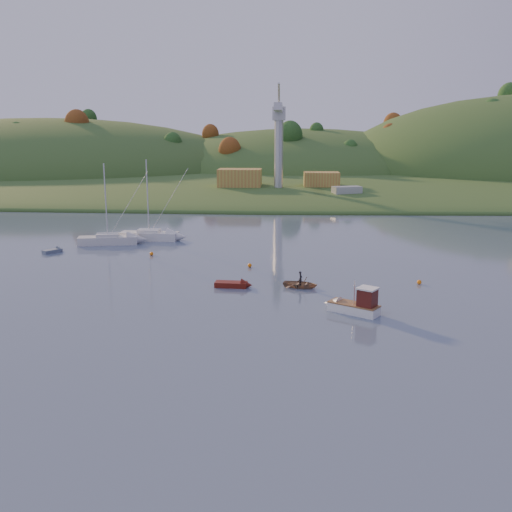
{
  "coord_description": "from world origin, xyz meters",
  "views": [
    {
      "loc": [
        4.07,
        -24.16,
        16.28
      ],
      "look_at": [
        0.92,
        34.51,
        3.55
      ],
      "focal_mm": 40.0,
      "sensor_mm": 36.0,
      "label": 1
    }
  ],
  "objects_px": {
    "fishing_boat": "(350,304)",
    "sailboat_near": "(108,239)",
    "red_tender": "(238,285)",
    "grey_dinghy": "(56,250)",
    "canoe": "(300,284)",
    "sailboat_far": "(149,235)"
  },
  "relations": [
    {
      "from": "fishing_boat",
      "to": "sailboat_near",
      "type": "xyz_separation_m",
      "value": [
        -32.57,
        31.31,
        -0.01
      ]
    },
    {
      "from": "red_tender",
      "to": "grey_dinghy",
      "type": "distance_m",
      "value": 31.95
    },
    {
      "from": "canoe",
      "to": "fishing_boat",
      "type": "bearing_deg",
      "value": -137.26
    },
    {
      "from": "sailboat_near",
      "to": "grey_dinghy",
      "type": "relative_size",
      "value": 3.92
    },
    {
      "from": "fishing_boat",
      "to": "canoe",
      "type": "height_order",
      "value": "fishing_boat"
    },
    {
      "from": "canoe",
      "to": "grey_dinghy",
      "type": "relative_size",
      "value": 1.22
    },
    {
      "from": "sailboat_far",
      "to": "grey_dinghy",
      "type": "bearing_deg",
      "value": -134.04
    },
    {
      "from": "canoe",
      "to": "red_tender",
      "type": "xyz_separation_m",
      "value": [
        -6.69,
        -0.23,
        -0.1
      ]
    },
    {
      "from": "grey_dinghy",
      "to": "canoe",
      "type": "bearing_deg",
      "value": -79.02
    },
    {
      "from": "grey_dinghy",
      "to": "red_tender",
      "type": "bearing_deg",
      "value": -84.79
    },
    {
      "from": "sailboat_near",
      "to": "sailboat_far",
      "type": "distance_m",
      "value": 6.51
    },
    {
      "from": "sailboat_near",
      "to": "sailboat_far",
      "type": "relative_size",
      "value": 0.97
    },
    {
      "from": "fishing_boat",
      "to": "canoe",
      "type": "xyz_separation_m",
      "value": [
        -4.41,
        8.41,
        -0.39
      ]
    },
    {
      "from": "sailboat_far",
      "to": "canoe",
      "type": "height_order",
      "value": "sailboat_far"
    },
    {
      "from": "red_tender",
      "to": "canoe",
      "type": "bearing_deg",
      "value": 6.24
    },
    {
      "from": "canoe",
      "to": "sailboat_near",
      "type": "bearing_deg",
      "value": 65.95
    },
    {
      "from": "canoe",
      "to": "grey_dinghy",
      "type": "bearing_deg",
      "value": 78.42
    },
    {
      "from": "canoe",
      "to": "red_tender",
      "type": "distance_m",
      "value": 6.7
    },
    {
      "from": "red_tender",
      "to": "grey_dinghy",
      "type": "bearing_deg",
      "value": 151.81
    },
    {
      "from": "fishing_boat",
      "to": "canoe",
      "type": "bearing_deg",
      "value": -28.93
    },
    {
      "from": "fishing_boat",
      "to": "sailboat_near",
      "type": "relative_size",
      "value": 0.46
    },
    {
      "from": "fishing_boat",
      "to": "grey_dinghy",
      "type": "bearing_deg",
      "value": -0.21
    }
  ]
}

